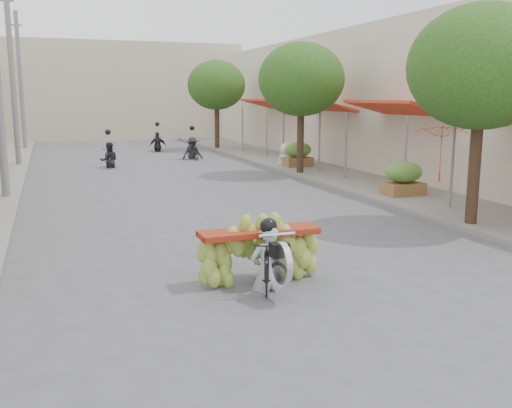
% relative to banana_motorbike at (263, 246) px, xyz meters
% --- Properties ---
extents(ground, '(120.00, 120.00, 0.00)m').
position_rel_banana_motorbike_xyz_m(ground, '(0.83, -1.70, -0.69)').
color(ground, '#58585D').
rests_on(ground, ground).
extents(sidewalk_right, '(4.00, 60.00, 0.12)m').
position_rel_banana_motorbike_xyz_m(sidewalk_right, '(7.83, 13.30, -0.63)').
color(sidewalk_right, gray).
rests_on(sidewalk_right, ground).
extents(shophouse_row_right, '(9.77, 40.00, 6.00)m').
position_rel_banana_motorbike_xyz_m(shophouse_row_right, '(12.82, 12.30, 2.31)').
color(shophouse_row_right, beige).
rests_on(shophouse_row_right, ground).
extents(far_building, '(20.00, 6.00, 7.00)m').
position_rel_banana_motorbike_xyz_m(far_building, '(0.83, 36.30, 2.81)').
color(far_building, beige).
rests_on(far_building, ground).
extents(utility_pole_far, '(0.60, 0.24, 8.00)m').
position_rel_banana_motorbike_xyz_m(utility_pole_far, '(-4.57, 19.30, 3.34)').
color(utility_pole_far, slate).
rests_on(utility_pole_far, ground).
extents(utility_pole_back, '(0.60, 0.24, 8.00)m').
position_rel_banana_motorbike_xyz_m(utility_pole_back, '(-4.57, 28.30, 3.34)').
color(utility_pole_back, slate).
rests_on(utility_pole_back, ground).
extents(street_tree_near, '(3.40, 3.40, 5.25)m').
position_rel_banana_motorbike_xyz_m(street_tree_near, '(6.23, 2.30, 3.10)').
color(street_tree_near, '#3A2719').
rests_on(street_tree_near, ground).
extents(street_tree_mid, '(3.40, 3.40, 5.25)m').
position_rel_banana_motorbike_xyz_m(street_tree_mid, '(6.23, 12.30, 3.10)').
color(street_tree_mid, '#3A2719').
rests_on(street_tree_mid, ground).
extents(street_tree_far, '(3.40, 3.40, 5.25)m').
position_rel_banana_motorbike_xyz_m(street_tree_far, '(6.23, 24.30, 3.10)').
color(street_tree_far, '#3A2719').
rests_on(street_tree_far, ground).
extents(produce_crate_mid, '(1.20, 0.88, 1.16)m').
position_rel_banana_motorbike_xyz_m(produce_crate_mid, '(7.03, 6.30, 0.03)').
color(produce_crate_mid, brown).
rests_on(produce_crate_mid, ground).
extents(produce_crate_far, '(1.20, 0.88, 1.16)m').
position_rel_banana_motorbike_xyz_m(produce_crate_far, '(7.03, 14.30, 0.03)').
color(produce_crate_far, brown).
rests_on(produce_crate_far, ground).
extents(banana_motorbike, '(2.20, 1.76, 2.02)m').
position_rel_banana_motorbike_xyz_m(banana_motorbike, '(0.00, 0.00, 0.00)').
color(banana_motorbike, black).
rests_on(banana_motorbike, ground).
extents(market_umbrella, '(1.99, 1.99, 1.61)m').
position_rel_banana_motorbike_xyz_m(market_umbrella, '(6.91, 4.40, 1.72)').
color(market_umbrella, '#CF451B').
rests_on(market_umbrella, ground).
extents(pedestrian, '(1.01, 0.70, 1.88)m').
position_rel_banana_motorbike_xyz_m(pedestrian, '(6.88, 15.28, 0.37)').
color(pedestrian, white).
rests_on(pedestrian, ground).
extents(bg_motorbike_a, '(0.82, 1.49, 1.95)m').
position_rel_banana_motorbike_xyz_m(bg_motorbike_a, '(-0.74, 17.57, 0.09)').
color(bg_motorbike_a, black).
rests_on(bg_motorbike_a, ground).
extents(bg_motorbike_b, '(1.11, 1.80, 1.95)m').
position_rel_banana_motorbike_xyz_m(bg_motorbike_b, '(3.56, 19.57, 0.15)').
color(bg_motorbike_b, black).
rests_on(bg_motorbike_b, ground).
extents(bg_motorbike_c, '(1.06, 1.54, 1.95)m').
position_rel_banana_motorbike_xyz_m(bg_motorbike_c, '(2.68, 24.33, 0.14)').
color(bg_motorbike_c, black).
rests_on(bg_motorbike_c, ground).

